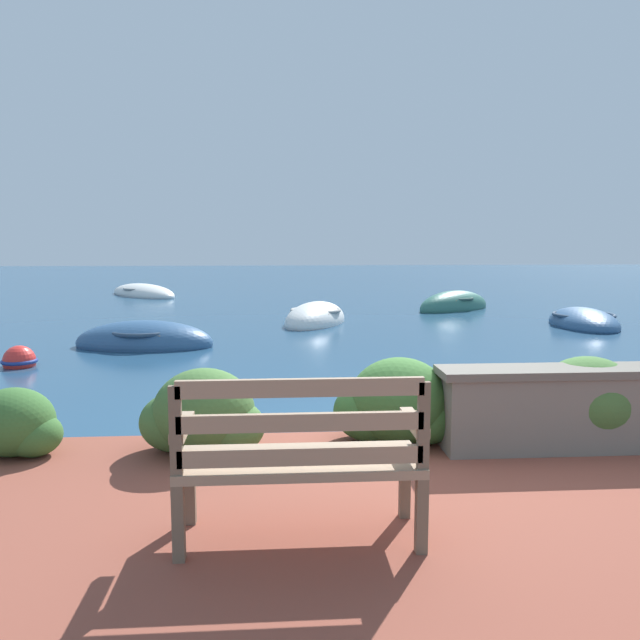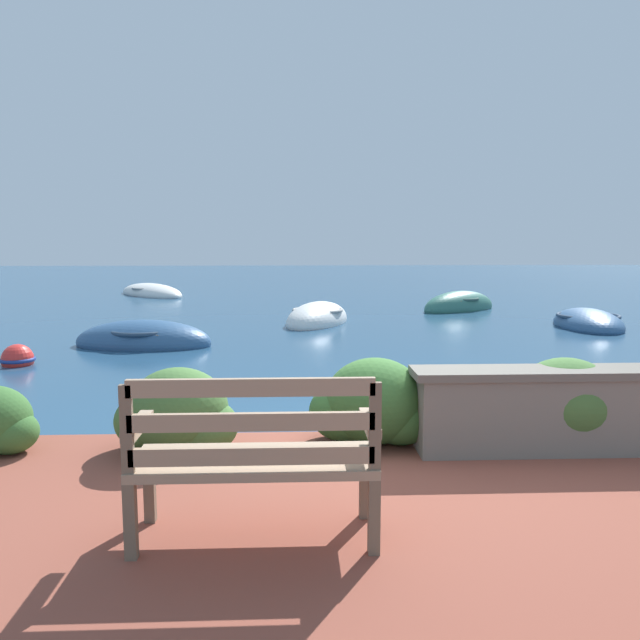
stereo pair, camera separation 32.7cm
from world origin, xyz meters
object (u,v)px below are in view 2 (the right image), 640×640
(rowboat_far, at_px, (318,320))
(rowboat_outer, at_px, (459,307))
(rowboat_distant, at_px, (152,293))
(park_bench, at_px, (254,454))
(rowboat_mid, at_px, (588,324))
(mooring_buoy, at_px, (18,360))
(rowboat_nearest, at_px, (144,342))

(rowboat_far, xyz_separation_m, rowboat_outer, (3.81, 2.48, 0.00))
(rowboat_outer, bearing_deg, rowboat_distant, -64.31)
(park_bench, bearing_deg, rowboat_mid, 63.51)
(rowboat_distant, distance_m, mooring_buoy, 11.68)
(park_bench, relative_size, mooring_buoy, 2.60)
(rowboat_nearest, height_order, mooring_buoy, rowboat_nearest)
(rowboat_nearest, bearing_deg, rowboat_far, 47.70)
(rowboat_far, bearing_deg, park_bench, 18.54)
(rowboat_nearest, relative_size, rowboat_far, 0.93)
(rowboat_far, height_order, rowboat_distant, rowboat_far)
(rowboat_nearest, distance_m, rowboat_far, 4.18)
(park_bench, height_order, rowboat_mid, park_bench)
(rowboat_outer, xyz_separation_m, rowboat_distant, (-9.04, 4.81, -0.01))
(rowboat_outer, xyz_separation_m, mooring_buoy, (-8.39, -6.86, 0.01))
(rowboat_nearest, bearing_deg, rowboat_distant, 107.94)
(rowboat_nearest, xyz_separation_m, rowboat_distant, (-2.11, 10.06, -0.01))
(mooring_buoy, bearing_deg, rowboat_outer, 39.28)
(park_bench, height_order, rowboat_nearest, park_bench)
(rowboat_outer, bearing_deg, rowboat_far, -3.26)
(rowboat_distant, bearing_deg, rowboat_far, 176.33)
(rowboat_distant, bearing_deg, park_bench, 154.92)
(rowboat_outer, relative_size, mooring_buoy, 5.17)
(park_bench, xyz_separation_m, rowboat_mid, (6.42, 9.61, -0.64))
(rowboat_far, bearing_deg, rowboat_nearest, -25.79)
(rowboat_outer, relative_size, rowboat_distant, 0.76)
(rowboat_nearest, xyz_separation_m, mooring_buoy, (-1.45, -1.60, 0.01))
(park_bench, distance_m, rowboat_mid, 11.58)
(rowboat_mid, distance_m, rowboat_far, 5.74)
(rowboat_mid, xyz_separation_m, rowboat_distant, (-10.92, 8.05, -0.00))
(rowboat_outer, distance_m, mooring_buoy, 10.83)
(rowboat_distant, height_order, mooring_buoy, rowboat_distant)
(rowboat_mid, height_order, rowboat_outer, rowboat_outer)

